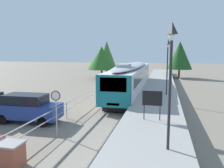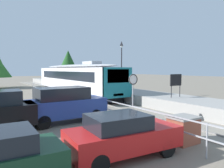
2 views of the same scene
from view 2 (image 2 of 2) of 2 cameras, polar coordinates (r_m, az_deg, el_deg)
name	(u,v)px [view 2 (image 2 of 2)]	position (r m, az deg, el deg)	size (l,w,h in m)	color
ground_plane	(52,97)	(24.59, -15.55, -3.41)	(160.00, 160.00, 0.00)	slate
track_rails	(78,95)	(25.59, -9.09, -2.95)	(3.20, 60.00, 0.14)	gray
commuter_train	(74,77)	(26.39, -10.03, 1.84)	(2.82, 19.53, 3.74)	silver
station_platform	(102,90)	(26.97, -2.73, -1.67)	(3.90, 60.00, 0.90)	#999691
platform_lamp_mid_platform	(122,56)	(24.69, 2.55, 7.51)	(0.34, 0.34, 5.35)	#232328
platform_notice_board	(176,81)	(17.46, 16.53, 0.83)	(1.20, 0.08, 1.80)	#232328
speed_limit_sign	(133,86)	(12.42, 5.60, -0.51)	(0.61, 0.10, 2.81)	#9EA0A5
brick_utility_cabinet	(183,129)	(9.67, 18.36, -11.33)	(1.21, 0.99, 1.13)	brown
carpark_fence	(90,101)	(15.10, -5.81, -4.37)	(0.06, 36.06, 1.25)	#9EA0A5
parked_hatchback_red	(122,135)	(7.77, 2.75, -13.23)	(4.09, 1.99, 1.53)	red
parked_suv_blue	(65,104)	(12.87, -12.43, -5.20)	(4.66, 2.05, 2.04)	navy
tree_distant_left	(68,63)	(46.88, -11.51, 5.48)	(4.81, 4.81, 7.08)	brown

